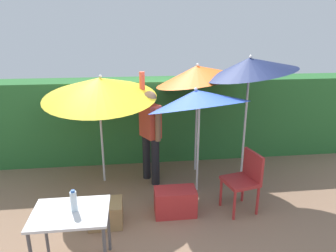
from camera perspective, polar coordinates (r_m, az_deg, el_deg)
name	(u,v)px	position (r m, az deg, el deg)	size (l,w,h in m)	color
ground_plane	(170,198)	(5.02, 0.42, -13.11)	(24.00, 24.00, 0.00)	#937056
hedge_row	(160,118)	(6.25, -1.53, 1.40)	(8.00, 0.70, 1.61)	#2D7033
umbrella_rainbow	(100,88)	(5.09, -12.52, 6.95)	(1.83, 1.86, 1.95)	silver
umbrella_orange	(197,99)	(4.68, 5.45, 5.00)	(1.61, 1.57, 1.96)	silver
umbrella_yellow	(250,66)	(5.05, 14.88, 10.63)	(1.46, 1.44, 2.27)	silver
umbrella_navy	(198,73)	(5.37, 5.48, 9.64)	(1.51, 1.49, 2.10)	silver
person_vendor	(150,130)	(5.15, -3.28, -0.79)	(0.37, 0.53, 1.88)	black
chair_plastic	(245,178)	(4.64, 13.96, -9.27)	(0.53, 0.53, 0.89)	#B72D2D
cooler_box	(175,202)	(4.55, 1.34, -13.83)	(0.59, 0.33, 0.39)	red
crate_cardboard	(106,213)	(4.45, -11.42, -15.51)	(0.45, 0.39, 0.33)	#9E7A4C
folding_table	(71,219)	(3.57, -17.49, -16.04)	(0.80, 0.60, 0.73)	#4C4C51
bottle_water	(74,201)	(3.47, -17.01, -13.10)	(0.07, 0.07, 0.24)	silver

